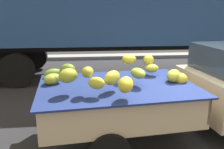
# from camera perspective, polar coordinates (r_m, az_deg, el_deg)

# --- Properties ---
(ground) EXTENTS (220.00, 220.00, 0.00)m
(ground) POSITION_cam_1_polar(r_m,az_deg,el_deg) (4.81, 17.75, -14.90)
(ground) COLOR #28282B
(curb_strip) EXTENTS (80.00, 0.80, 0.16)m
(curb_strip) POSITION_cam_1_polar(r_m,az_deg,el_deg) (12.39, 2.67, 4.41)
(curb_strip) COLOR gray
(curb_strip) RESTS_ON ground
(pickup_truck) EXTENTS (4.91, 2.28, 1.70)m
(pickup_truck) POSITION_cam_1_polar(r_m,az_deg,el_deg) (4.97, 22.56, -3.19)
(pickup_truck) COLOR #CCB793
(pickup_truck) RESTS_ON ground
(semi_trailer) EXTENTS (12.01, 2.71, 3.95)m
(semi_trailer) POSITION_cam_1_polar(r_m,az_deg,el_deg) (8.77, 2.80, 16.25)
(semi_trailer) COLOR navy
(semi_trailer) RESTS_ON ground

